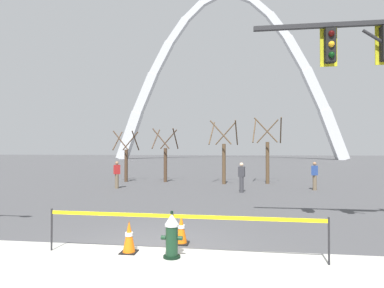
{
  "coord_description": "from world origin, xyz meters",
  "views": [
    {
      "loc": [
        1.76,
        -7.08,
        2.29
      ],
      "look_at": [
        0.13,
        5.0,
        2.5
      ],
      "focal_mm": 29.79,
      "sensor_mm": 36.0,
      "label": 1
    }
  ],
  "objects_px": {
    "pedestrian_walking_right": "(117,174)",
    "traffic_cone_by_hydrant": "(181,229)",
    "pedestrian_walking_left": "(315,176)",
    "fire_hydrant": "(172,236)",
    "traffic_cone_mid_sidewalk": "(129,237)",
    "pedestrian_standing_center": "(242,177)",
    "monument_arch": "(227,84)"
  },
  "relations": [
    {
      "from": "pedestrian_walking_right",
      "to": "traffic_cone_by_hydrant",
      "type": "bearing_deg",
      "value": -61.56
    },
    {
      "from": "pedestrian_walking_left",
      "to": "pedestrian_walking_right",
      "type": "height_order",
      "value": "same"
    },
    {
      "from": "traffic_cone_by_hydrant",
      "to": "pedestrian_walking_right",
      "type": "xyz_separation_m",
      "value": [
        -5.6,
        10.35,
        0.46
      ]
    },
    {
      "from": "traffic_cone_by_hydrant",
      "to": "pedestrian_walking_right",
      "type": "height_order",
      "value": "pedestrian_walking_right"
    },
    {
      "from": "fire_hydrant",
      "to": "pedestrian_walking_right",
      "type": "bearing_deg",
      "value": 116.13
    },
    {
      "from": "traffic_cone_by_hydrant",
      "to": "traffic_cone_mid_sidewalk",
      "type": "bearing_deg",
      "value": -141.08
    },
    {
      "from": "pedestrian_walking_left",
      "to": "pedestrian_walking_right",
      "type": "distance_m",
      "value": 11.36
    },
    {
      "from": "pedestrian_standing_center",
      "to": "traffic_cone_by_hydrant",
      "type": "bearing_deg",
      "value": -99.85
    },
    {
      "from": "pedestrian_walking_right",
      "to": "traffic_cone_mid_sidewalk",
      "type": "bearing_deg",
      "value": -67.76
    },
    {
      "from": "traffic_cone_mid_sidewalk",
      "to": "pedestrian_walking_right",
      "type": "xyz_separation_m",
      "value": [
        -4.57,
        11.18,
        0.46
      ]
    },
    {
      "from": "fire_hydrant",
      "to": "pedestrian_standing_center",
      "type": "distance_m",
      "value": 10.63
    },
    {
      "from": "traffic_cone_mid_sidewalk",
      "to": "pedestrian_walking_right",
      "type": "distance_m",
      "value": 12.09
    },
    {
      "from": "monument_arch",
      "to": "fire_hydrant",
      "type": "bearing_deg",
      "value": -89.63
    },
    {
      "from": "traffic_cone_by_hydrant",
      "to": "pedestrian_standing_center",
      "type": "xyz_separation_m",
      "value": [
        1.64,
        9.47,
        0.46
      ]
    },
    {
      "from": "traffic_cone_by_hydrant",
      "to": "traffic_cone_mid_sidewalk",
      "type": "relative_size",
      "value": 1.0
    },
    {
      "from": "traffic_cone_mid_sidewalk",
      "to": "pedestrian_standing_center",
      "type": "height_order",
      "value": "pedestrian_standing_center"
    },
    {
      "from": "fire_hydrant",
      "to": "pedestrian_standing_center",
      "type": "relative_size",
      "value": 0.62
    },
    {
      "from": "traffic_cone_mid_sidewalk",
      "to": "fire_hydrant",
      "type": "bearing_deg",
      "value": -10.46
    },
    {
      "from": "traffic_cone_by_hydrant",
      "to": "monument_arch",
      "type": "relative_size",
      "value": 0.01
    },
    {
      "from": "pedestrian_standing_center",
      "to": "traffic_cone_mid_sidewalk",
      "type": "bearing_deg",
      "value": -104.55
    },
    {
      "from": "pedestrian_walking_right",
      "to": "pedestrian_standing_center",
      "type": "bearing_deg",
      "value": -6.89
    },
    {
      "from": "traffic_cone_mid_sidewalk",
      "to": "monument_arch",
      "type": "xyz_separation_m",
      "value": [
        0.57,
        67.58,
        17.3
      ]
    },
    {
      "from": "monument_arch",
      "to": "pedestrian_walking_left",
      "type": "relative_size",
      "value": 33.53
    },
    {
      "from": "pedestrian_walking_right",
      "to": "fire_hydrant",
      "type": "bearing_deg",
      "value": -63.87
    },
    {
      "from": "monument_arch",
      "to": "traffic_cone_mid_sidewalk",
      "type": "bearing_deg",
      "value": -90.48
    },
    {
      "from": "fire_hydrant",
      "to": "traffic_cone_mid_sidewalk",
      "type": "height_order",
      "value": "fire_hydrant"
    },
    {
      "from": "traffic_cone_mid_sidewalk",
      "to": "pedestrian_walking_right",
      "type": "height_order",
      "value": "pedestrian_walking_right"
    },
    {
      "from": "monument_arch",
      "to": "pedestrian_walking_left",
      "type": "xyz_separation_m",
      "value": [
        6.2,
        -55.74,
        -16.84
      ]
    },
    {
      "from": "traffic_cone_mid_sidewalk",
      "to": "pedestrian_walking_left",
      "type": "relative_size",
      "value": 0.46
    },
    {
      "from": "traffic_cone_by_hydrant",
      "to": "traffic_cone_mid_sidewalk",
      "type": "distance_m",
      "value": 1.33
    },
    {
      "from": "traffic_cone_mid_sidewalk",
      "to": "pedestrian_walking_left",
      "type": "distance_m",
      "value": 13.65
    },
    {
      "from": "pedestrian_walking_left",
      "to": "traffic_cone_by_hydrant",
      "type": "bearing_deg",
      "value": -117.53
    }
  ]
}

